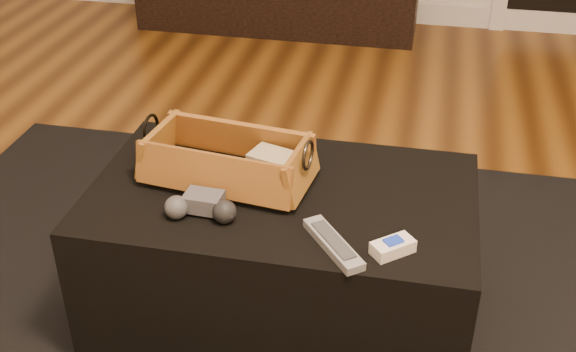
% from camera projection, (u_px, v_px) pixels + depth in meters
% --- Properties ---
extents(floor, '(5.00, 5.50, 0.01)m').
position_uv_depth(floor, '(219.00, 339.00, 2.02)').
color(floor, brown).
rests_on(floor, ground).
extents(baseboard, '(5.00, 0.04, 0.12)m').
position_uv_depth(baseboard, '(350.00, 8.00, 4.27)').
color(baseboard, white).
rests_on(baseboard, floor).
extents(area_rug, '(2.60, 2.00, 0.01)m').
position_uv_depth(area_rug, '(279.00, 326.00, 2.05)').
color(area_rug, black).
rests_on(area_rug, floor).
extents(ottoman, '(1.00, 0.60, 0.42)m').
position_uv_depth(ottoman, '(282.00, 255.00, 1.98)').
color(ottoman, black).
rests_on(ottoman, area_rug).
extents(tv_remote, '(0.23, 0.06, 0.02)m').
position_uv_depth(tv_remote, '(218.00, 172.00, 1.90)').
color(tv_remote, black).
rests_on(tv_remote, wicker_basket).
extents(cloth_bundle, '(0.14, 0.12, 0.07)m').
position_uv_depth(cloth_bundle, '(274.00, 165.00, 1.89)').
color(cloth_bundle, tan).
rests_on(cloth_bundle, wicker_basket).
extents(wicker_basket, '(0.47, 0.29, 0.16)m').
position_uv_depth(wicker_basket, '(228.00, 162.00, 1.89)').
color(wicker_basket, '#AA6B26').
rests_on(wicker_basket, ottoman).
extents(game_controller, '(0.18, 0.10, 0.06)m').
position_uv_depth(game_controller, '(202.00, 206.00, 1.76)').
color(game_controller, '#434346').
rests_on(game_controller, ottoman).
extents(silver_remote, '(0.17, 0.20, 0.02)m').
position_uv_depth(silver_remote, '(333.00, 244.00, 1.66)').
color(silver_remote, gray).
rests_on(silver_remote, ottoman).
extents(cream_gadget, '(0.11, 0.10, 0.04)m').
position_uv_depth(cream_gadget, '(393.00, 247.00, 1.64)').
color(cream_gadget, white).
rests_on(cream_gadget, ottoman).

